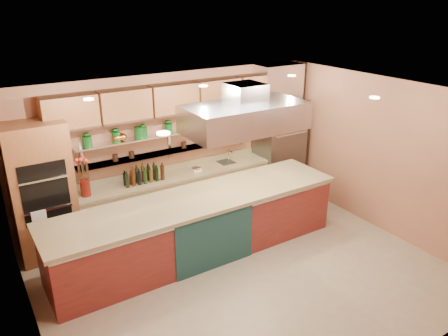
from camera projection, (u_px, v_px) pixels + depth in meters
floor at (244, 273)px, 6.91m from camera, size 6.00×5.00×0.02m
ceiling at (247, 98)px, 5.88m from camera, size 6.00×5.00×0.02m
wall_back at (171, 146)px, 8.37m from camera, size 6.00×0.04×2.80m
wall_front at (385, 280)px, 4.42m from camera, size 6.00×0.04×2.80m
wall_left at (26, 251)px, 4.92m from camera, size 0.04×5.00×2.80m
wall_right at (382, 156)px, 7.87m from camera, size 0.04×5.00×2.80m
oven_stack at (42, 192)px, 7.00m from camera, size 0.95×0.64×2.30m
refrigerator at (279, 148)px, 9.37m from camera, size 0.95×0.72×2.10m
back_counter at (178, 196)px, 8.45m from camera, size 3.84×0.64×0.93m
wall_shelf_lower at (172, 151)px, 8.26m from camera, size 3.60×0.26×0.03m
wall_shelf_upper at (171, 133)px, 8.13m from camera, size 3.60×0.26×0.03m
upper_cabinets at (173, 99)px, 7.88m from camera, size 4.60×0.36×0.55m
range_hood at (245, 117)px, 7.08m from camera, size 2.00×1.00×0.45m
ceiling_downlights at (239, 97)px, 6.05m from camera, size 4.00×2.80×0.02m
island at (198, 226)px, 7.27m from camera, size 4.92×1.12×1.02m
flower_vase at (85, 188)px, 7.34m from camera, size 0.18×0.18×0.29m
oil_bottle_cluster at (144, 176)px, 7.86m from camera, size 0.82×0.49×0.25m
kitchen_scale at (196, 169)px, 8.42m from camera, size 0.18×0.14×0.10m
bar_faucet at (228, 156)px, 8.86m from camera, size 0.04×0.04×0.24m
copper_kettle at (122, 137)px, 7.63m from camera, size 0.21×0.21×0.14m
green_canister at (139, 132)px, 7.78m from camera, size 0.20×0.20×0.20m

